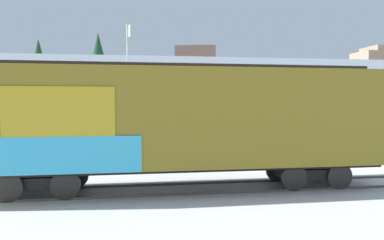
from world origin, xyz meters
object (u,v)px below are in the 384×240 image
Objects in this scene: flagpole at (128,71)px; parked_car_green at (55,150)px; freight_car at (183,119)px; parked_car_white at (183,147)px.

parked_car_green is at bearing -119.03° from flagpole.
freight_car is 4.87m from parked_car_white.
flagpole reaches higher than parked_car_white.
flagpole reaches higher than parked_car_green.
flagpole reaches higher than freight_car.
freight_car reaches higher than parked_car_green.
freight_car is at bearing -76.55° from flagpole.
parked_car_white is at bearing -63.45° from flagpole.
parked_car_green is 0.93× the size of parked_car_white.
flagpole is at bearing 60.97° from parked_car_green.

